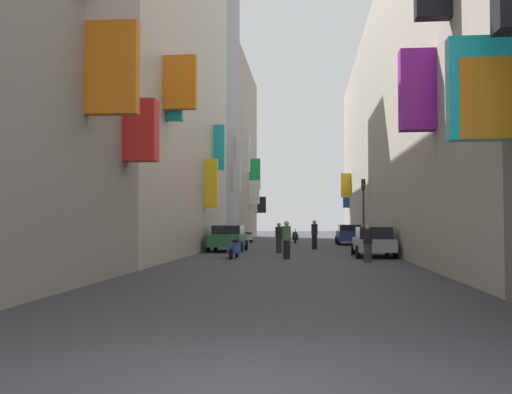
% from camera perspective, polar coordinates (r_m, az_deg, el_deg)
% --- Properties ---
extents(ground_plane, '(140.00, 140.00, 0.00)m').
position_cam_1_polar(ground_plane, '(35.87, 3.86, -5.15)').
color(ground_plane, '#38383D').
extents(building_left_mid_a, '(7.35, 21.50, 17.67)m').
position_cam_1_polar(building_left_mid_a, '(32.11, -11.08, 10.45)').
color(building_left_mid_a, '#B2A899').
rests_on(building_left_mid_a, ground).
extents(building_left_mid_b, '(7.12, 8.02, 21.63)m').
position_cam_1_polar(building_left_mid_b, '(46.57, -5.94, 8.84)').
color(building_left_mid_b, gray).
rests_on(building_left_mid_b, ground).
extents(building_left_mid_c, '(7.22, 17.00, 17.30)m').
position_cam_1_polar(building_left_mid_c, '(58.41, -3.59, 4.38)').
color(building_left_mid_c, gray).
rests_on(building_left_mid_c, ground).
extents(building_right_mid_a, '(7.16, 19.64, 19.07)m').
position_cam_1_polar(building_right_mid_a, '(25.03, 22.48, 16.01)').
color(building_right_mid_a, '#B2A899').
rests_on(building_right_mid_a, ground).
extents(building_right_mid_b, '(6.98, 33.36, 15.84)m').
position_cam_1_polar(building_right_mid_b, '(50.07, 13.39, 4.75)').
color(building_right_mid_b, '#B2A899').
rests_on(building_right_mid_b, ground).
extents(parked_car_green, '(2.01, 4.04, 1.47)m').
position_cam_1_polar(parked_car_green, '(33.12, -2.80, -4.03)').
color(parked_car_green, '#236638').
rests_on(parked_car_green, ground).
extents(parked_car_silver, '(1.88, 4.21, 1.43)m').
position_cam_1_polar(parked_car_silver, '(28.28, 11.53, -4.30)').
color(parked_car_silver, '#B7B7BC').
rests_on(parked_car_silver, ground).
extents(parked_car_blue, '(1.90, 4.46, 1.46)m').
position_cam_1_polar(parked_car_blue, '(43.22, 9.21, -3.64)').
color(parked_car_blue, navy).
rests_on(parked_car_blue, ground).
extents(scooter_silver, '(0.82, 1.77, 1.13)m').
position_cam_1_polar(scooter_silver, '(45.34, -0.88, -4.01)').
color(scooter_silver, '#ADADB2').
rests_on(scooter_silver, ground).
extents(scooter_black, '(0.50, 1.94, 1.13)m').
position_cam_1_polar(scooter_black, '(45.92, 3.90, -3.98)').
color(scooter_black, black).
rests_on(scooter_black, ground).
extents(scooter_blue, '(0.51, 2.00, 1.13)m').
position_cam_1_polar(scooter_blue, '(26.74, -2.18, -5.07)').
color(scooter_blue, '#2D4CAD').
rests_on(scooter_blue, ground).
extents(pedestrian_crossing, '(0.45, 0.45, 1.63)m').
position_cam_1_polar(pedestrian_crossing, '(31.08, 2.29, -4.07)').
color(pedestrian_crossing, '#2E2E2E').
rests_on(pedestrian_crossing, ground).
extents(pedestrian_near_left, '(0.51, 0.51, 1.78)m').
position_cam_1_polar(pedestrian_near_left, '(35.48, 5.81, -3.73)').
color(pedestrian_near_left, black).
rests_on(pedestrian_near_left, ground).
extents(pedestrian_near_right, '(0.53, 0.53, 1.72)m').
position_cam_1_polar(pedestrian_near_right, '(26.06, 3.05, -4.27)').
color(pedestrian_near_right, black).
rests_on(pedestrian_near_right, ground).
extents(pedestrian_mid_street, '(0.54, 0.54, 1.56)m').
position_cam_1_polar(pedestrian_mid_street, '(24.69, 11.00, -4.53)').
color(pedestrian_mid_street, '#3C3C3C').
rests_on(pedestrian_mid_street, ground).
extents(traffic_light_near_corner, '(0.26, 0.34, 4.59)m').
position_cam_1_polar(traffic_light_near_corner, '(39.97, 10.59, -0.38)').
color(traffic_light_near_corner, '#2D2D2D').
rests_on(traffic_light_near_corner, ground).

